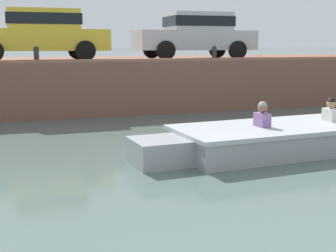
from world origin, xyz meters
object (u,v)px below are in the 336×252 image
at_px(mooring_bollard_mid, 36,54).
at_px(mooring_bollard_east, 214,52).
at_px(car_centre_silver, 195,34).
at_px(motorboat_passing, 282,138).
at_px(car_left_inner_yellow, 40,32).

xyz_separation_m(mooring_bollard_mid, mooring_bollard_east, (5.32, 0.00, 0.00)).
bearing_deg(mooring_bollard_east, car_centre_silver, 88.67).
relative_size(motorboat_passing, car_left_inner_yellow, 1.40).
height_order(mooring_bollard_mid, mooring_bollard_east, same).
distance_m(car_left_inner_yellow, mooring_bollard_mid, 1.78).
relative_size(car_left_inner_yellow, mooring_bollard_mid, 9.42).
relative_size(car_left_inner_yellow, car_centre_silver, 1.03).
bearing_deg(motorboat_passing, mooring_bollard_mid, 127.31).
bearing_deg(car_centre_silver, mooring_bollard_east, -91.33).
relative_size(car_left_inner_yellow, mooring_bollard_east, 9.42).
bearing_deg(car_left_inner_yellow, car_centre_silver, -0.02).
xyz_separation_m(car_centre_silver, mooring_bollard_mid, (-5.36, -1.66, -0.61)).
distance_m(car_centre_silver, mooring_bollard_east, 1.76).
bearing_deg(car_left_inner_yellow, mooring_bollard_mid, -98.12).
bearing_deg(mooring_bollard_mid, motorboat_passing, -52.69).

